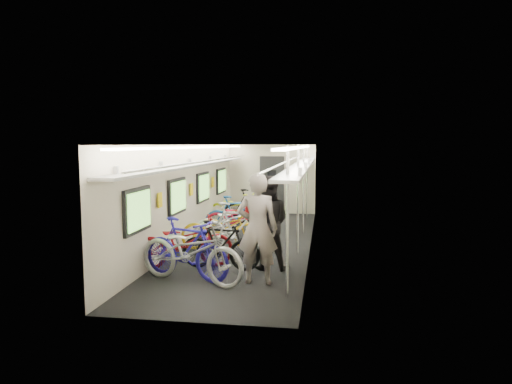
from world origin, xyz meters
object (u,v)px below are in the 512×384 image
(passenger_near, at_px, (258,229))
(bicycle_0, at_px, (191,251))
(bicycle_1, at_px, (186,249))
(backpack, at_px, (253,209))
(passenger_mid, at_px, (267,223))

(passenger_near, bearing_deg, bicycle_0, 6.16)
(bicycle_1, xyz_separation_m, passenger_near, (1.31, -0.07, 0.41))
(bicycle_0, xyz_separation_m, backpack, (1.03, 0.36, 0.72))
(bicycle_1, distance_m, passenger_near, 1.37)
(backpack, bearing_deg, passenger_mid, 59.01)
(bicycle_0, xyz_separation_m, bicycle_1, (-0.16, 0.20, -0.01))
(bicycle_1, bearing_deg, bicycle_0, -121.23)
(passenger_near, xyz_separation_m, backpack, (-0.12, 0.23, 0.31))
(bicycle_1, distance_m, passenger_mid, 1.66)
(bicycle_0, height_order, passenger_near, passenger_near)
(bicycle_1, height_order, passenger_mid, passenger_mid)
(bicycle_0, xyz_separation_m, passenger_mid, (1.20, 1.10, 0.35))
(passenger_near, bearing_deg, passenger_mid, -93.53)
(bicycle_1, height_order, backpack, backpack)
(bicycle_1, xyz_separation_m, backpack, (1.19, 0.16, 0.73))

